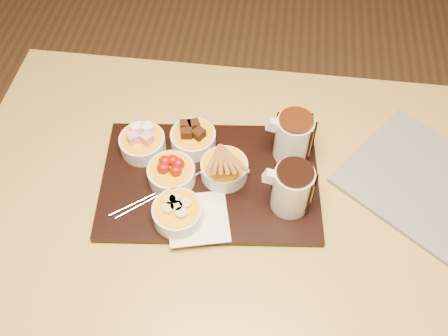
# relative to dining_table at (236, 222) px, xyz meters

# --- Properties ---
(ground) EXTENTS (5.00, 5.00, 0.00)m
(ground) POSITION_rel_dining_table_xyz_m (0.00, 0.00, -0.65)
(ground) COLOR brown
(ground) RESTS_ON ground
(dining_table) EXTENTS (1.20, 0.80, 0.75)m
(dining_table) POSITION_rel_dining_table_xyz_m (0.00, 0.00, 0.00)
(dining_table) COLOR gold
(dining_table) RESTS_ON ground
(serving_board) EXTENTS (0.49, 0.35, 0.02)m
(serving_board) POSITION_rel_dining_table_xyz_m (-0.06, 0.03, 0.11)
(serving_board) COLOR black
(serving_board) RESTS_ON dining_table
(napkin) EXTENTS (0.15, 0.15, 0.00)m
(napkin) POSITION_rel_dining_table_xyz_m (-0.07, -0.07, 0.12)
(napkin) COLOR white
(napkin) RESTS_ON serving_board
(bowl_marshmallows) EXTENTS (0.10, 0.10, 0.04)m
(bowl_marshmallows) POSITION_rel_dining_table_xyz_m (-0.22, 0.09, 0.14)
(bowl_marshmallows) COLOR silver
(bowl_marshmallows) RESTS_ON serving_board
(bowl_cake) EXTENTS (0.10, 0.10, 0.04)m
(bowl_cake) POSITION_rel_dining_table_xyz_m (-0.11, 0.12, 0.14)
(bowl_cake) COLOR silver
(bowl_cake) RESTS_ON serving_board
(bowl_strawberries) EXTENTS (0.10, 0.10, 0.04)m
(bowl_strawberries) POSITION_rel_dining_table_xyz_m (-0.14, 0.02, 0.14)
(bowl_strawberries) COLOR silver
(bowl_strawberries) RESTS_ON serving_board
(bowl_biscotti) EXTENTS (0.10, 0.10, 0.04)m
(bowl_biscotti) POSITION_rel_dining_table_xyz_m (-0.03, 0.05, 0.14)
(bowl_biscotti) COLOR silver
(bowl_biscotti) RESTS_ON serving_board
(bowl_bananas) EXTENTS (0.10, 0.10, 0.04)m
(bowl_bananas) POSITION_rel_dining_table_xyz_m (-0.11, -0.07, 0.14)
(bowl_bananas) COLOR silver
(bowl_bananas) RESTS_ON serving_board
(pitcher_dark_chocolate) EXTENTS (0.09, 0.09, 0.11)m
(pitcher_dark_chocolate) POSITION_rel_dining_table_xyz_m (0.11, -0.01, 0.17)
(pitcher_dark_chocolate) COLOR silver
(pitcher_dark_chocolate) RESTS_ON serving_board
(pitcher_milk_chocolate) EXTENTS (0.09, 0.09, 0.11)m
(pitcher_milk_chocolate) POSITION_rel_dining_table_xyz_m (0.11, 0.12, 0.17)
(pitcher_milk_chocolate) COLOR silver
(pitcher_milk_chocolate) RESTS_ON serving_board
(fondue_skewers) EXTENTS (0.18, 0.22, 0.01)m
(fondue_skewers) POSITION_rel_dining_table_xyz_m (-0.15, -0.01, 0.12)
(fondue_skewers) COLOR silver
(fondue_skewers) RESTS_ON serving_board
(newspaper) EXTENTS (0.45, 0.44, 0.01)m
(newspaper) POSITION_rel_dining_table_xyz_m (0.41, 0.08, 0.10)
(newspaper) COLOR beige
(newspaper) RESTS_ON dining_table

